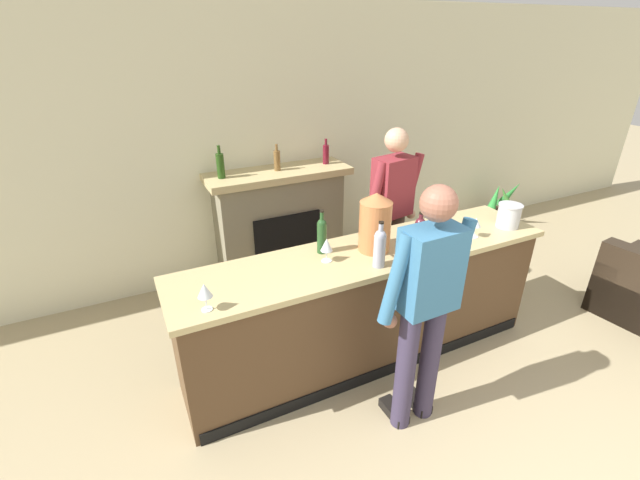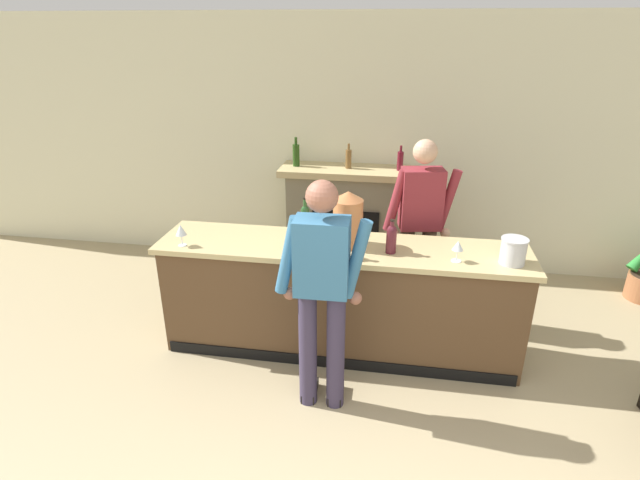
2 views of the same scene
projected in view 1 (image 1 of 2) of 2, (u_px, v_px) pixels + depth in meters
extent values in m
cube|color=beige|center=(294.00, 143.00, 4.56)|extent=(12.00, 0.07, 2.75)
cube|color=#513822|center=(366.00, 308.00, 3.41)|extent=(2.92, 0.58, 0.93)
cube|color=tan|center=(369.00, 254.00, 3.20)|extent=(2.99, 0.65, 0.04)
cube|color=black|center=(384.00, 372.00, 3.35)|extent=(2.86, 0.01, 0.10)
cube|color=#7B745C|center=(280.00, 227.00, 4.60)|extent=(1.31, 0.44, 1.12)
cube|color=black|center=(288.00, 247.00, 4.47)|extent=(0.72, 0.02, 0.72)
cube|color=tan|center=(278.00, 174.00, 4.32)|extent=(1.47, 0.52, 0.07)
cylinder|color=#204213|center=(220.00, 166.00, 4.02)|extent=(0.07, 0.07, 0.23)
cylinder|color=#204213|center=(219.00, 150.00, 3.95)|extent=(0.03, 0.03, 0.08)
cylinder|color=brown|center=(277.00, 161.00, 4.26)|extent=(0.06, 0.06, 0.20)
cylinder|color=brown|center=(276.00, 148.00, 4.20)|extent=(0.03, 0.03, 0.07)
cylinder|color=maroon|center=(326.00, 154.00, 4.47)|extent=(0.06, 0.06, 0.20)
cylinder|color=maroon|center=(326.00, 142.00, 4.41)|extent=(0.03, 0.03, 0.07)
cube|color=black|center=(621.00, 277.00, 4.23)|extent=(0.86, 0.30, 0.53)
cylinder|color=#A1623C|center=(499.00, 220.00, 5.83)|extent=(0.35, 0.35, 0.27)
cylinder|color=#332319|center=(501.00, 212.00, 5.78)|extent=(0.32, 0.32, 0.02)
cone|color=#2C7F34|center=(509.00, 194.00, 5.74)|extent=(0.18, 0.34, 0.42)
cone|color=#2D8836|center=(495.00, 197.00, 5.75)|extent=(0.34, 0.26, 0.35)
cone|color=#3F8434|center=(507.00, 200.00, 5.58)|extent=(0.31, 0.24, 0.39)
cylinder|color=#383049|center=(429.00, 361.00, 2.86)|extent=(0.13, 0.13, 0.93)
cube|color=black|center=(416.00, 401.00, 3.11)|extent=(0.10, 0.24, 0.07)
cylinder|color=#383049|center=(405.00, 371.00, 2.78)|extent=(0.13, 0.13, 0.93)
cube|color=black|center=(394.00, 411.00, 3.02)|extent=(0.10, 0.24, 0.07)
cube|color=teal|center=(430.00, 270.00, 2.50)|extent=(0.36, 0.23, 0.53)
cylinder|color=teal|center=(457.00, 262.00, 2.61)|extent=(0.20, 0.08, 0.57)
sphere|color=#955C48|center=(448.00, 301.00, 2.76)|extent=(0.09, 0.09, 0.09)
cylinder|color=teal|center=(396.00, 280.00, 2.43)|extent=(0.20, 0.08, 0.57)
sphere|color=#955C48|center=(390.00, 321.00, 2.57)|extent=(0.09, 0.09, 0.09)
sphere|color=#955C48|center=(439.00, 203.00, 2.31)|extent=(0.21, 0.21, 0.21)
cylinder|color=brown|center=(380.00, 261.00, 4.11)|extent=(0.13, 0.13, 0.92)
cube|color=black|center=(382.00, 301.00, 4.25)|extent=(0.14, 0.25, 0.07)
cylinder|color=brown|center=(395.00, 255.00, 4.22)|extent=(0.13, 0.13, 0.92)
cube|color=black|center=(396.00, 295.00, 4.36)|extent=(0.14, 0.25, 0.07)
cube|color=maroon|center=(393.00, 187.00, 3.84)|extent=(0.39, 0.28, 0.54)
cylinder|color=maroon|center=(376.00, 194.00, 3.71)|extent=(0.20, 0.08, 0.57)
sphere|color=#DCAA87|center=(375.00, 226.00, 3.83)|extent=(0.09, 0.09, 0.09)
cylinder|color=maroon|center=(412.00, 183.00, 3.96)|extent=(0.20, 0.08, 0.57)
sphere|color=#DCAA87|center=(411.00, 214.00, 4.07)|extent=(0.09, 0.09, 0.09)
sphere|color=#DCAA87|center=(397.00, 140.00, 3.66)|extent=(0.21, 0.21, 0.21)
cylinder|color=#C57542|center=(375.00, 227.00, 3.14)|extent=(0.24, 0.24, 0.38)
cone|color=#C57542|center=(377.00, 198.00, 3.04)|extent=(0.24, 0.24, 0.07)
cylinder|color=#B29333|center=(384.00, 249.00, 3.08)|extent=(0.02, 0.04, 0.02)
cylinder|color=silver|center=(509.00, 216.00, 3.56)|extent=(0.18, 0.18, 0.19)
cylinder|color=silver|center=(511.00, 205.00, 3.52)|extent=(0.20, 0.20, 0.01)
cylinder|color=#541B26|center=(419.00, 234.00, 3.25)|extent=(0.08, 0.08, 0.19)
sphere|color=#541B26|center=(420.00, 223.00, 3.20)|extent=(0.08, 0.08, 0.08)
cylinder|color=#541B26|center=(421.00, 218.00, 3.19)|extent=(0.03, 0.03, 0.07)
cylinder|color=black|center=(422.00, 213.00, 3.17)|extent=(0.04, 0.04, 0.01)
cylinder|color=#A7A8BC|center=(379.00, 251.00, 2.94)|extent=(0.08, 0.08, 0.23)
sphere|color=#A7A8BC|center=(380.00, 236.00, 2.89)|extent=(0.08, 0.08, 0.08)
cylinder|color=#A7A8BC|center=(381.00, 230.00, 2.87)|extent=(0.03, 0.03, 0.09)
cylinder|color=black|center=(381.00, 222.00, 2.85)|extent=(0.04, 0.04, 0.01)
cylinder|color=#234A22|center=(322.00, 238.00, 3.13)|extent=(0.07, 0.07, 0.23)
sphere|color=#234A22|center=(322.00, 224.00, 3.08)|extent=(0.07, 0.07, 0.07)
cylinder|color=#234A22|center=(322.00, 218.00, 3.06)|extent=(0.03, 0.03, 0.09)
cylinder|color=black|center=(322.00, 211.00, 3.04)|extent=(0.03, 0.03, 0.01)
cylinder|color=silver|center=(207.00, 309.00, 2.52)|extent=(0.07, 0.07, 0.01)
cylinder|color=silver|center=(206.00, 303.00, 2.50)|extent=(0.01, 0.01, 0.09)
cone|color=silver|center=(204.00, 290.00, 2.46)|extent=(0.09, 0.09, 0.09)
cylinder|color=silver|center=(327.00, 261.00, 3.06)|extent=(0.07, 0.07, 0.01)
cylinder|color=silver|center=(327.00, 255.00, 3.04)|extent=(0.01, 0.01, 0.08)
cone|color=silver|center=(327.00, 245.00, 3.00)|extent=(0.09, 0.09, 0.09)
cylinder|color=silver|center=(473.00, 237.00, 3.42)|extent=(0.08, 0.08, 0.01)
cylinder|color=silver|center=(474.00, 231.00, 3.40)|extent=(0.01, 0.01, 0.09)
cone|color=silver|center=(476.00, 222.00, 3.36)|extent=(0.08, 0.08, 0.07)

